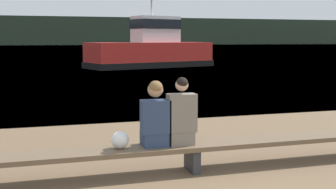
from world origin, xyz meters
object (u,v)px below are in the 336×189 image
at_px(bench_main, 192,148).
at_px(person_left, 155,117).
at_px(person_right, 181,116).
at_px(tugboat_red, 151,51).
at_px(shopping_bag, 120,140).

distance_m(bench_main, person_left, 0.77).
xyz_separation_m(person_right, tugboat_red, (5.29, 23.35, 0.28)).
height_order(bench_main, tugboat_red, tugboat_red).
bearing_deg(bench_main, shopping_bag, 178.79).
bearing_deg(shopping_bag, tugboat_red, 75.11).
bearing_deg(person_left, shopping_bag, 177.50).
bearing_deg(bench_main, person_right, 179.54).
height_order(bench_main, shopping_bag, shopping_bag).
bearing_deg(bench_main, tugboat_red, 77.66).
bearing_deg(person_right, person_left, -179.86).
distance_m(person_left, tugboat_red, 24.04).
relative_size(person_left, tugboat_red, 0.10).
bearing_deg(person_left, tugboat_red, 76.32).
distance_m(bench_main, person_right, 0.53).
distance_m(person_left, person_right, 0.40).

